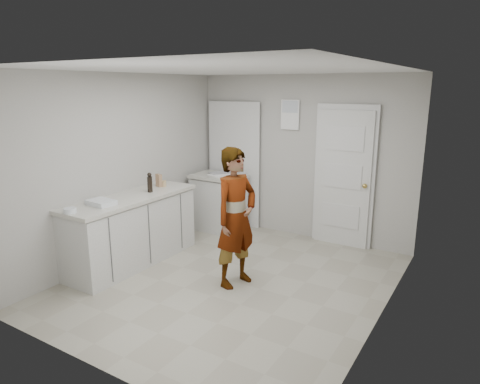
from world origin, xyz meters
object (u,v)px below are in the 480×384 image
Objects in this scene: spice_jar at (164,184)px; egg_bowl at (70,210)px; oil_cruet_b at (150,183)px; baking_dish at (101,203)px; cake_mix_box at (159,180)px; person at (236,218)px; oil_cruet_a at (150,183)px.

egg_bowl is at bearing -91.51° from spice_jar.
spice_jar is 0.34× the size of oil_cruet_b.
oil_cruet_b is at bearing 87.42° from baking_dish.
cake_mix_box is at bearing 108.95° from oil_cruet_b.
person is at bearing 35.19° from egg_bowl.
cake_mix_box is 1.24× the size of egg_bowl.
oil_cruet_a is (0.12, -0.31, 0.04)m from cake_mix_box.
cake_mix_box is 0.33m from oil_cruet_a.
person reaches higher than cake_mix_box.
oil_cruet_b is at bearing -51.84° from cake_mix_box.
cake_mix_box is 0.51× the size of baking_dish.
person is 4.75× the size of baking_dish.
spice_jar is (0.07, 0.04, -0.05)m from cake_mix_box.
oil_cruet_a is at bearing -50.13° from cake_mix_box.
cake_mix_box reaches higher than baking_dish.
baking_dish is at bearing 85.62° from egg_bowl.
spice_jar is at bearing 48.09° from cake_mix_box.
oil_cruet_a reaches higher than cake_mix_box.
egg_bowl is (-0.09, -1.21, -0.10)m from oil_cruet_a.
person is at bearing -17.25° from spice_jar.
oil_cruet_b reaches higher than baking_dish.
cake_mix_box is 2.03× the size of spice_jar.
person is at bearing -5.93° from oil_cruet_b.
baking_dish is (0.06, -1.10, -0.06)m from cake_mix_box.
oil_cruet_a is at bearing -56.55° from oil_cruet_b.
spice_jar is at bearing 89.55° from baking_dish.
egg_bowl is (-0.07, -1.24, -0.09)m from oil_cruet_b.
baking_dish is at bearing 126.73° from person.
cake_mix_box is (-1.57, 0.43, 0.19)m from person.
egg_bowl is at bearing -94.30° from oil_cruet_a.
person reaches higher than oil_cruet_a.
spice_jar is 1.56m from egg_bowl.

